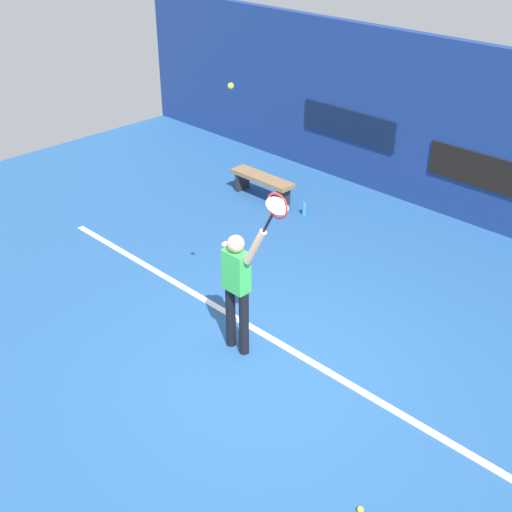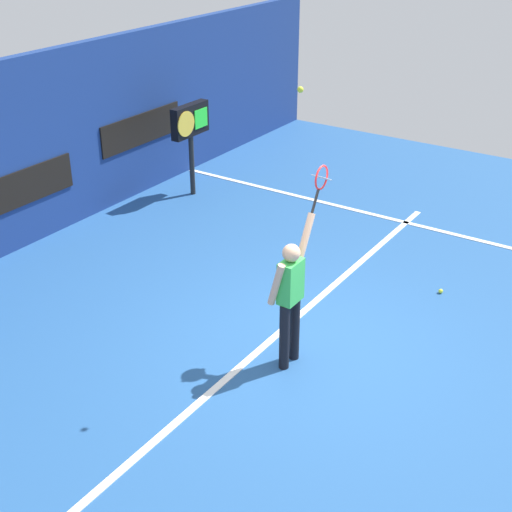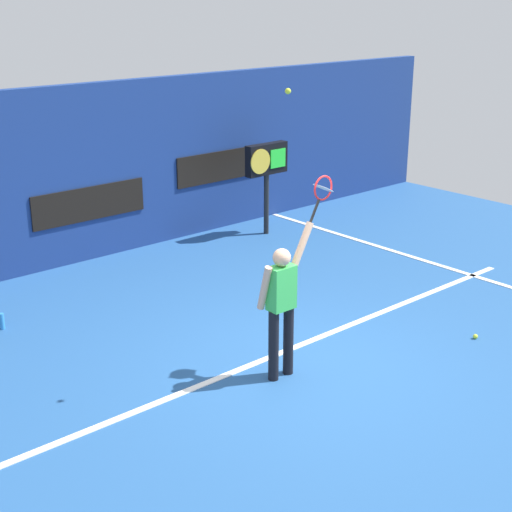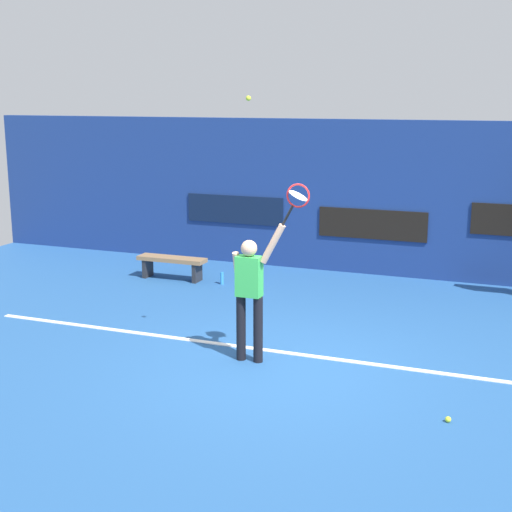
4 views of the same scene
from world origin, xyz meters
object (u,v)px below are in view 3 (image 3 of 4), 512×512
at_px(tennis_player, 281,302).
at_px(spare_ball, 475,336).
at_px(scoreboard_clock, 266,164).
at_px(tennis_racket, 322,191).
at_px(water_bottle, 2,321).
at_px(tennis_ball, 288,91).

bearing_deg(tennis_player, spare_ball, -19.64).
xyz_separation_m(tennis_player, scoreboard_clock, (3.85, 4.56, 0.41)).
relative_size(tennis_racket, scoreboard_clock, 0.34).
distance_m(tennis_racket, scoreboard_clock, 5.64).
xyz_separation_m(tennis_player, tennis_racket, (0.65, -0.00, 1.28)).
relative_size(tennis_player, tennis_racket, 3.17).
bearing_deg(scoreboard_clock, water_bottle, -171.19).
bearing_deg(tennis_racket, tennis_ball, -175.52).
bearing_deg(tennis_player, tennis_racket, -0.37).
xyz_separation_m(tennis_ball, water_bottle, (-2.05, 3.70, -3.41)).
distance_m(tennis_racket, spare_ball, 3.25).
xyz_separation_m(tennis_player, tennis_ball, (0.01, -0.05, 2.52)).
xyz_separation_m(water_bottle, spare_ball, (4.82, -4.64, -0.09)).
xyz_separation_m(scoreboard_clock, spare_ball, (-1.07, -5.55, -1.39)).
bearing_deg(tennis_player, tennis_ball, -81.81).
distance_m(scoreboard_clock, water_bottle, 6.10).
bearing_deg(spare_ball, tennis_ball, 161.32).
xyz_separation_m(tennis_racket, scoreboard_clock, (3.19, 4.57, -0.87)).
distance_m(tennis_ball, water_bottle, 5.44).
relative_size(tennis_player, water_bottle, 8.10).
bearing_deg(spare_ball, tennis_racket, 155.09).
xyz_separation_m(tennis_ball, spare_ball, (2.77, -0.94, -3.50)).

